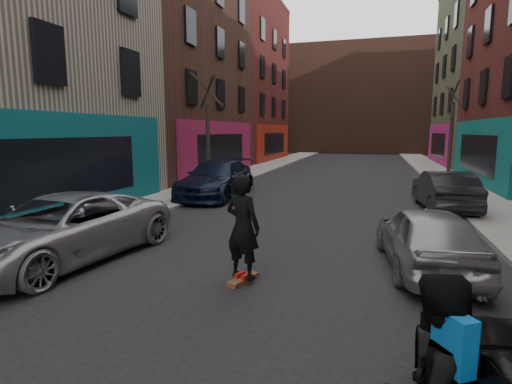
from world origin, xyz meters
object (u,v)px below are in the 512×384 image
Objects in this scene: parked_left_far at (61,228)px; parked_right_end at (444,190)px; tree_right_far at (452,120)px; tree_left_far at (208,122)px; skateboard at (243,280)px; parked_right_far at (427,237)px; parked_left_end at (217,179)px; skateboarder at (243,227)px.

parked_left_far is 1.21× the size of parked_right_end.
tree_left_far is at bearing -154.18° from tree_right_far.
skateboard is at bearing -109.66° from tree_right_far.
tree_right_far reaches higher than parked_right_far.
parked_right_end is (9.20, -0.35, -0.08)m from parked_left_end.
skateboarder is (-6.48, -18.14, -2.42)m from tree_right_far.
tree_right_far is at bearing 65.51° from parked_left_far.
tree_right_far is at bearing 87.34° from skateboard.
parked_right_end is (10.80, -3.18, -2.65)m from tree_left_far.
parked_left_end reaches higher than parked_right_far.
tree_left_far reaches higher than skateboard.
tree_left_far is at bearing -47.00° from skateboarder.
tree_left_far reaches higher than parked_left_far.
skateboard is 1.06m from skateboarder.
parked_right_end is at bearing -101.59° from skateboarder.
skateboard is 0.40× the size of skateboarder.
tree_right_far is 1.27× the size of parked_left_far.
parked_right_far is at bearing -135.59° from skateboarder.
parked_left_end reaches higher than parked_right_end.
parked_left_end is 2.77× the size of skateboarder.
parked_right_far is 5.11× the size of skateboard.
parked_right_end is at bearing 78.41° from skateboard.
parked_left_far reaches higher than parked_right_far.
skateboarder reaches higher than parked_left_end.
parked_right_end is 10.21m from skateboarder.
tree_right_far is 8.50× the size of skateboard.
parked_right_end is at bearing -107.96° from parked_right_far.
parked_right_end is (1.40, 7.15, 0.03)m from parked_right_far.
tree_left_far is 4.14m from parked_left_end.
tree_left_far reaches higher than parked_right_end.
skateboarder reaches higher than parked_left_far.
tree_left_far is 13.69m from skateboarder.
skateboarder reaches higher than parked_right_end.
parked_right_far is at bearing 44.41° from skateboard.
parked_right_far is (7.80, 1.72, -0.05)m from parked_left_far.
parked_left_end is at bearing -48.11° from skateboarder.
skateboarder is at bearing 56.42° from parked_right_end.
tree_left_far reaches higher than skateboarder.
skateboarder is (4.32, -0.09, 0.36)m from parked_left_far.
tree_right_far is 1.22× the size of parked_left_end.
skateboard is (4.32, -9.31, -0.76)m from parked_left_end.
parked_left_far is at bearing -91.54° from parked_left_end.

